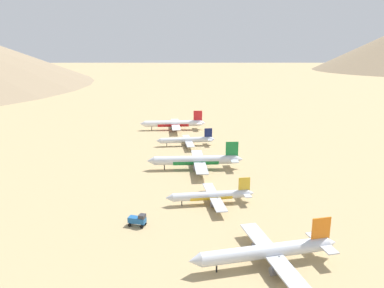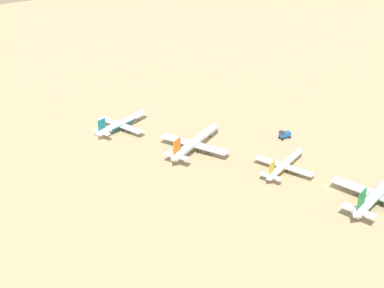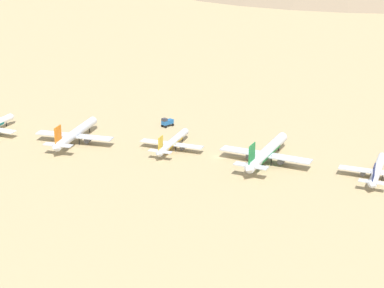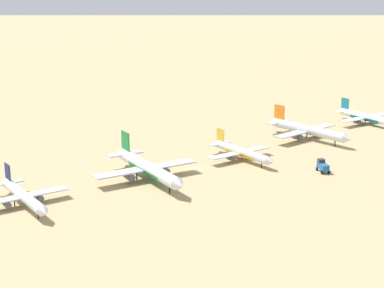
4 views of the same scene
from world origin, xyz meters
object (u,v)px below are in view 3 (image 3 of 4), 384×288
at_px(parked_jet_1, 377,170).
at_px(parked_jet_4, 75,134).
at_px(parked_jet_2, 267,152).
at_px(service_truck, 167,122).
at_px(parked_jet_3, 173,142).

relative_size(parked_jet_1, parked_jet_4, 0.82).
distance_m(parked_jet_1, parked_jet_2, 39.07).
height_order(parked_jet_1, service_truck, parked_jet_1).
bearing_deg(parked_jet_4, parked_jet_1, -83.11).
height_order(parked_jet_3, service_truck, parked_jet_3).
distance_m(parked_jet_1, service_truck, 92.84).
distance_m(parked_jet_3, service_truck, 28.20).
height_order(parked_jet_2, parked_jet_4, parked_jet_2).
xyz_separation_m(parked_jet_1, parked_jet_4, (-13.76, 113.92, 0.70)).
bearing_deg(parked_jet_4, service_truck, -34.77).
bearing_deg(service_truck, parked_jet_1, -102.20).
bearing_deg(service_truck, parked_jet_2, -112.79).
bearing_deg(service_truck, parked_jet_4, 145.23).
xyz_separation_m(parked_jet_2, parked_jet_3, (-2.27, 36.96, -1.05)).
bearing_deg(parked_jet_1, parked_jet_4, 96.89).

